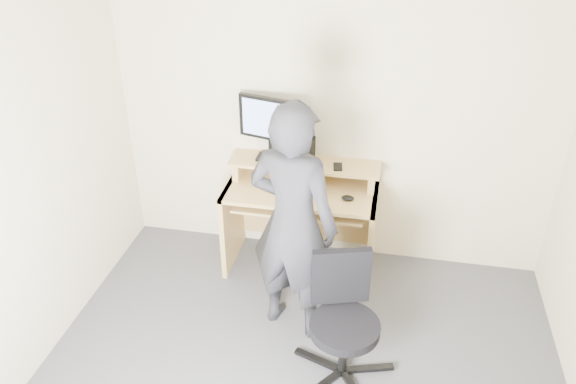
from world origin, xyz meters
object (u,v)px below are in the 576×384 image
(desk, at_px, (303,206))
(office_chair, at_px, (343,315))
(person, at_px, (293,224))
(monitor, at_px, (271,123))

(desk, distance_m, office_chair, 1.22)
(person, bearing_deg, office_chair, 153.93)
(monitor, bearing_deg, desk, -2.44)
(monitor, xyz_separation_m, office_chair, (0.73, -1.21, -0.75))
(monitor, bearing_deg, office_chair, -44.55)
(monitor, relative_size, person, 0.30)
(desk, bearing_deg, person, -85.24)
(office_chair, height_order, person, person)
(desk, relative_size, person, 0.68)
(desk, xyz_separation_m, monitor, (-0.27, 0.08, 0.67))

